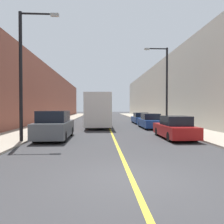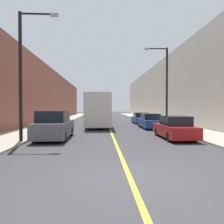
{
  "view_description": "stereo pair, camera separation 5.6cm",
  "coord_description": "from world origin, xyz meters",
  "px_view_note": "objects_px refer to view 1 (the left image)",
  "views": [
    {
      "loc": [
        -0.93,
        -6.47,
        2.14
      ],
      "look_at": [
        0.29,
        16.45,
        1.65
      ],
      "focal_mm": 35.0,
      "sensor_mm": 36.0,
      "label": 1
    },
    {
      "loc": [
        -0.88,
        -6.47,
        2.14
      ],
      "look_at": [
        0.29,
        16.45,
        1.65
      ],
      "focal_mm": 35.0,
      "sensor_mm": 36.0,
      "label": 2
    }
  ],
  "objects_px": {
    "street_lamp_right": "(165,83)",
    "car_right_mid": "(150,122)",
    "bus": "(98,110)",
    "parked_suv_left": "(54,126)",
    "street_lamp_left": "(24,68)",
    "car_right_far": "(140,119)",
    "car_right_near": "(175,128)"
  },
  "relations": [
    {
      "from": "bus",
      "to": "parked_suv_left",
      "type": "xyz_separation_m",
      "value": [
        -2.86,
        -11.08,
        -1.0
      ]
    },
    {
      "from": "car_right_far",
      "to": "bus",
      "type": "bearing_deg",
      "value": -154.8
    },
    {
      "from": "car_right_mid",
      "to": "street_lamp_left",
      "type": "bearing_deg",
      "value": -137.94
    },
    {
      "from": "bus",
      "to": "street_lamp_right",
      "type": "height_order",
      "value": "street_lamp_right"
    },
    {
      "from": "bus",
      "to": "street_lamp_right",
      "type": "xyz_separation_m",
      "value": [
        6.68,
        -4.49,
        2.72
      ]
    },
    {
      "from": "car_right_mid",
      "to": "car_right_far",
      "type": "distance_m",
      "value": 6.51
    },
    {
      "from": "car_right_near",
      "to": "street_lamp_left",
      "type": "height_order",
      "value": "street_lamp_left"
    },
    {
      "from": "bus",
      "to": "street_lamp_left",
      "type": "relative_size",
      "value": 1.63
    },
    {
      "from": "car_right_near",
      "to": "car_right_mid",
      "type": "height_order",
      "value": "car_right_near"
    },
    {
      "from": "street_lamp_right",
      "to": "street_lamp_left",
      "type": "bearing_deg",
      "value": -143.62
    },
    {
      "from": "parked_suv_left",
      "to": "car_right_mid",
      "type": "xyz_separation_m",
      "value": [
        8.17,
        7.18,
        -0.2
      ]
    },
    {
      "from": "bus",
      "to": "street_lamp_right",
      "type": "bearing_deg",
      "value": -33.89
    },
    {
      "from": "car_right_mid",
      "to": "street_lamp_right",
      "type": "bearing_deg",
      "value": -22.99
    },
    {
      "from": "bus",
      "to": "parked_suv_left",
      "type": "height_order",
      "value": "bus"
    },
    {
      "from": "parked_suv_left",
      "to": "street_lamp_right",
      "type": "distance_m",
      "value": 12.18
    },
    {
      "from": "parked_suv_left",
      "to": "car_right_near",
      "type": "distance_m",
      "value": 8.21
    },
    {
      "from": "street_lamp_left",
      "to": "street_lamp_right",
      "type": "distance_m",
      "value": 13.69
    },
    {
      "from": "bus",
      "to": "car_right_near",
      "type": "height_order",
      "value": "bus"
    },
    {
      "from": "car_right_far",
      "to": "street_lamp_left",
      "type": "xyz_separation_m",
      "value": [
        -9.86,
        -15.2,
        3.82
      ]
    },
    {
      "from": "car_right_mid",
      "to": "parked_suv_left",
      "type": "bearing_deg",
      "value": -138.71
    },
    {
      "from": "street_lamp_right",
      "to": "car_right_mid",
      "type": "bearing_deg",
      "value": 157.01
    },
    {
      "from": "parked_suv_left",
      "to": "car_right_mid",
      "type": "height_order",
      "value": "parked_suv_left"
    },
    {
      "from": "parked_suv_left",
      "to": "street_lamp_left",
      "type": "xyz_separation_m",
      "value": [
        -1.47,
        -1.52,
        3.6
      ]
    },
    {
      "from": "car_right_near",
      "to": "bus",
      "type": "bearing_deg",
      "value": 115.29
    },
    {
      "from": "bus",
      "to": "car_right_far",
      "type": "xyz_separation_m",
      "value": [
        5.52,
        2.6,
        -1.22
      ]
    },
    {
      "from": "car_right_far",
      "to": "street_lamp_right",
      "type": "distance_m",
      "value": 8.19
    },
    {
      "from": "car_right_mid",
      "to": "street_lamp_right",
      "type": "xyz_separation_m",
      "value": [
        1.38,
        -0.58,
        3.91
      ]
    },
    {
      "from": "parked_suv_left",
      "to": "bus",
      "type": "bearing_deg",
      "value": 75.51
    },
    {
      "from": "street_lamp_left",
      "to": "street_lamp_right",
      "type": "height_order",
      "value": "street_lamp_right"
    },
    {
      "from": "bus",
      "to": "car_right_near",
      "type": "xyz_separation_m",
      "value": [
        5.34,
        -11.31,
        -1.18
      ]
    },
    {
      "from": "parked_suv_left",
      "to": "car_right_mid",
      "type": "relative_size",
      "value": 1.03
    },
    {
      "from": "car_right_near",
      "to": "car_right_mid",
      "type": "bearing_deg",
      "value": 90.26
    }
  ]
}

